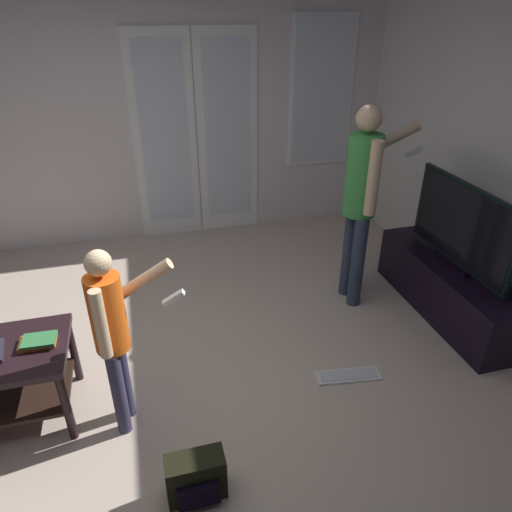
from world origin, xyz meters
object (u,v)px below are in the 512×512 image
(flat_screen_tv, at_px, (462,226))
(person_adult, at_px, (363,191))
(backpack, at_px, (196,478))
(loose_keyboard, at_px, (348,376))
(tv_stand, at_px, (448,289))
(person_child, at_px, (112,328))
(book_stack, at_px, (38,341))

(flat_screen_tv, relative_size, person_adult, 0.68)
(backpack, height_order, loose_keyboard, backpack)
(tv_stand, bearing_deg, person_child, -168.78)
(person_adult, distance_m, loose_keyboard, 1.39)
(tv_stand, xyz_separation_m, loose_keyboard, (-1.09, -0.50, -0.21))
(person_adult, height_order, person_child, person_adult)
(person_adult, height_order, backpack, person_adult)
(flat_screen_tv, distance_m, book_stack, 3.01)
(person_child, bearing_deg, loose_keyboard, 0.00)
(loose_keyboard, bearing_deg, flat_screen_tv, 25.12)
(loose_keyboard, bearing_deg, person_child, -180.00)
(flat_screen_tv, distance_m, person_child, 2.59)
(flat_screen_tv, distance_m, person_adult, 0.78)
(tv_stand, xyz_separation_m, person_adult, (-0.65, 0.39, 0.76))
(flat_screen_tv, relative_size, loose_keyboard, 2.43)
(person_child, bearing_deg, backpack, -60.83)
(person_adult, bearing_deg, tv_stand, -30.77)
(person_adult, distance_m, book_stack, 2.47)
(flat_screen_tv, distance_m, backpack, 2.55)
(book_stack, bearing_deg, tv_stand, 5.47)
(loose_keyboard, xyz_separation_m, book_stack, (-1.90, 0.22, 0.53))
(person_adult, relative_size, loose_keyboard, 3.58)
(flat_screen_tv, height_order, book_stack, flat_screen_tv)
(book_stack, bearing_deg, loose_keyboard, -6.59)
(flat_screen_tv, bearing_deg, backpack, -153.59)
(tv_stand, xyz_separation_m, flat_screen_tv, (-0.00, 0.00, 0.56))
(tv_stand, relative_size, person_adult, 0.89)
(flat_screen_tv, relative_size, backpack, 3.65)
(flat_screen_tv, height_order, backpack, flat_screen_tv)
(person_child, xyz_separation_m, book_stack, (-0.44, 0.22, -0.17))
(flat_screen_tv, bearing_deg, person_child, -168.69)
(person_adult, height_order, book_stack, person_adult)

